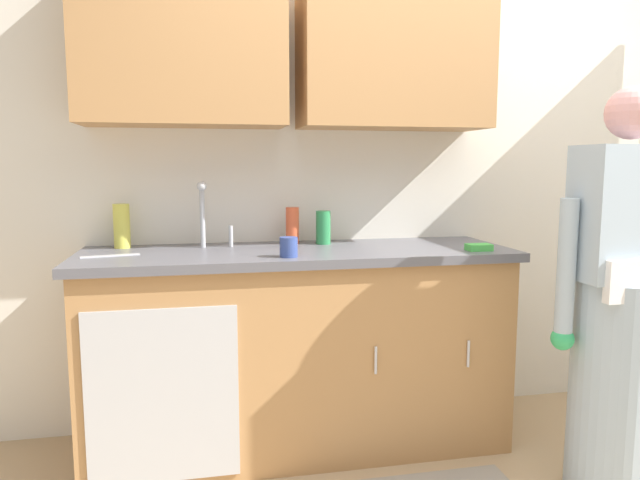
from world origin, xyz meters
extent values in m
cube|color=silver|center=(0.00, 1.05, 1.35)|extent=(4.80, 0.10, 2.70)
cube|color=#B27F4C|center=(-1.04, 0.83, 1.85)|extent=(0.91, 0.34, 0.70)
cube|color=#B27F4C|center=(-0.05, 0.83, 1.85)|extent=(0.91, 0.34, 0.70)
cube|color=#B27F4C|center=(-0.55, 0.70, 0.45)|extent=(1.90, 0.60, 0.90)
cube|color=#B7BABF|center=(-1.15, 0.39, 0.41)|extent=(0.60, 0.01, 0.72)
cylinder|color=silver|center=(-0.27, 0.39, 0.50)|extent=(0.01, 0.01, 0.12)
cylinder|color=silver|center=(0.16, 0.39, 0.50)|extent=(0.01, 0.01, 0.12)
cube|color=#595960|center=(-0.55, 0.70, 0.92)|extent=(1.96, 0.66, 0.04)
cube|color=#B7BABF|center=(-0.94, 0.70, 0.92)|extent=(0.50, 0.36, 0.03)
cylinder|color=#B7BABF|center=(-0.98, 0.85, 1.09)|extent=(0.02, 0.02, 0.30)
sphere|color=#B7BABF|center=(-0.98, 0.79, 1.23)|extent=(0.04, 0.04, 0.04)
cylinder|color=#B7BABF|center=(-0.85, 0.85, 0.99)|extent=(0.02, 0.02, 0.10)
cylinder|color=#A3B7C6|center=(0.62, 0.04, 0.44)|extent=(0.34, 0.34, 0.88)
cube|color=#A3B7C6|center=(0.62, 0.04, 1.14)|extent=(0.38, 0.22, 0.52)
sphere|color=#DE9B97|center=(0.62, 0.04, 1.52)|extent=(0.20, 0.20, 0.20)
cylinder|color=#A3B7C6|center=(0.39, 0.06, 0.93)|extent=(0.07, 0.07, 0.55)
sphere|color=#33B266|center=(0.39, 0.06, 0.65)|extent=(0.09, 0.09, 0.09)
cylinder|color=#2D8C4C|center=(-0.40, 0.85, 1.02)|extent=(0.07, 0.07, 0.16)
cylinder|color=#E05933|center=(-0.54, 0.89, 1.03)|extent=(0.06, 0.06, 0.18)
cylinder|color=#D8D14C|center=(-1.35, 0.91, 1.04)|extent=(0.07, 0.07, 0.21)
cylinder|color=#33478C|center=(-0.62, 0.49, 0.98)|extent=(0.08, 0.08, 0.08)
cube|color=silver|center=(-1.36, 0.65, 0.94)|extent=(0.24, 0.07, 0.01)
cube|color=#4CBF4C|center=(0.25, 0.49, 0.96)|extent=(0.11, 0.07, 0.03)
camera|label=1|loc=(-0.98, -1.91, 1.33)|focal=32.61mm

